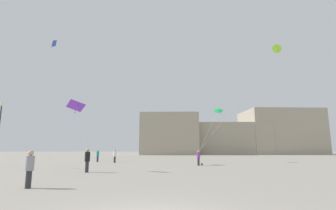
{
  "coord_description": "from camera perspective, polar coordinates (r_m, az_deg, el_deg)",
  "views": [
    {
      "loc": [
        0.64,
        -6.73,
        1.75
      ],
      "look_at": [
        0.0,
        16.54,
        5.81
      ],
      "focal_mm": 26.9,
      "sensor_mm": 36.0,
      "label": 1
    }
  ],
  "objects": [
    {
      "name": "person_in_purple",
      "position": [
        27.47,
        6.9,
        -11.66
      ],
      "size": [
        0.34,
        0.34,
        1.58
      ],
      "rotation": [
        0.0,
        0.0,
        5.53
      ],
      "color": "#2D2D33",
      "rests_on": "ground_plane"
    },
    {
      "name": "person_in_white",
      "position": [
        33.63,
        -11.96,
        -11.09
      ],
      "size": [
        0.37,
        0.37,
        1.68
      ],
      "rotation": [
        0.0,
        0.0,
        1.12
      ],
      "color": "#2D2D33",
      "rests_on": "ground_plane"
    },
    {
      "name": "person_in_black",
      "position": [
        20.36,
        -17.82,
        -11.61
      ],
      "size": [
        0.39,
        0.39,
        1.77
      ],
      "rotation": [
        0.0,
        0.0,
        0.61
      ],
      "color": "#2D2D33",
      "rests_on": "ground_plane"
    },
    {
      "name": "person_in_grey",
      "position": [
        13.32,
        -28.87,
        -12.25
      ],
      "size": [
        0.37,
        0.37,
        1.68
      ],
      "rotation": [
        0.0,
        0.0,
        0.03
      ],
      "color": "#2D2D33",
      "rests_on": "ground_plane"
    },
    {
      "name": "person_in_teal",
      "position": [
        35.9,
        -15.64,
        -10.89
      ],
      "size": [
        0.36,
        0.36,
        1.63
      ],
      "rotation": [
        0.0,
        0.0,
        0.15
      ],
      "color": "#2D2D33",
      "rests_on": "ground_plane"
    },
    {
      "name": "kite_emerald_diamond",
      "position": [
        35.28,
        11.29,
        -1.19
      ],
      "size": [
        4.25,
        7.76,
        6.14
      ],
      "color": "green"
    },
    {
      "name": "kite_violet_delta",
      "position": [
        22.2,
        -20.11,
        -0.21
      ],
      "size": [
        2.47,
        1.82,
        4.34
      ],
      "color": "purple"
    },
    {
      "name": "kite_cobalt_delta",
      "position": [
        35.74,
        -24.21,
        11.91
      ],
      "size": [
        5.24,
        5.37,
        13.97
      ],
      "color": "blue"
    },
    {
      "name": "kite_lime_diamond",
      "position": [
        36.2,
        23.33,
        11.48
      ],
      "size": [
        11.53,
        4.62,
        13.82
      ],
      "color": "#8CD12D"
    },
    {
      "name": "building_left_hall",
      "position": [
        80.26,
        0.41,
        -6.77
      ],
      "size": [
        16.94,
        17.97,
        12.2
      ],
      "color": "#A39984",
      "rests_on": "ground_plane"
    },
    {
      "name": "building_centre_hall",
      "position": [
        83.23,
        13.03,
        -7.53
      ],
      "size": [
        25.53,
        13.67,
        9.6
      ],
      "color": "#A39984",
      "rests_on": "ground_plane"
    },
    {
      "name": "building_right_hall",
      "position": [
        90.51,
        24.01,
        -5.7
      ],
      "size": [
        23.68,
        17.74,
        14.01
      ],
      "color": "#A39984",
      "rests_on": "ground_plane"
    },
    {
      "name": "handbag_beside_flyer",
      "position": [
        27.64,
        7.65,
        -13.18
      ],
      "size": [
        0.18,
        0.34,
        0.24
      ],
      "primitive_type": "cube",
      "rotation": [
        0.0,
        0.0,
        1.71
      ],
      "color": "brown",
      "rests_on": "ground_plane"
    }
  ]
}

